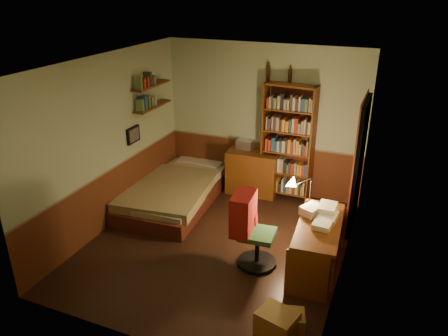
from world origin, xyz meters
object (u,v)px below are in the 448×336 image
at_px(dresser, 252,172).
at_px(desk_lamp, 311,186).
at_px(office_chair, 258,230).
at_px(cardboard_box_a, 277,324).
at_px(desk, 317,247).
at_px(cardboard_box_b, 290,322).
at_px(mini_stereo, 245,144).
at_px(bed, 175,184).
at_px(bookshelf, 288,143).

relative_size(dresser, desk_lamp, 1.64).
xyz_separation_m(office_chair, cardboard_box_a, (0.61, -1.13, -0.39)).
xyz_separation_m(desk_lamp, cardboard_box_a, (0.10, -1.82, -0.81)).
distance_m(desk, office_chair, 0.80).
relative_size(office_chair, cardboard_box_b, 3.38).
distance_m(dresser, desk_lamp, 1.93).
bearing_deg(dresser, mini_stereo, 143.65).
bearing_deg(desk, dresser, 125.92).
xyz_separation_m(bed, bookshelf, (1.69, 0.92, 0.66)).
relative_size(bed, desk_lamp, 4.23).
height_order(dresser, cardboard_box_a, dresser).
height_order(desk, desk_lamp, desk_lamp).
distance_m(mini_stereo, cardboard_box_b, 3.64).
bearing_deg(bookshelf, desk_lamp, -57.93).
xyz_separation_m(mini_stereo, desk_lamp, (1.48, -1.45, 0.10)).
bearing_deg(bed, desk, -24.64).
height_order(bed, desk, desk).
bearing_deg(cardboard_box_b, desk, 88.18).
relative_size(bed, office_chair, 2.10).
relative_size(mini_stereo, desk, 0.22).
bearing_deg(desk_lamp, office_chair, -117.26).
distance_m(cardboard_box_a, cardboard_box_b, 0.17).
bearing_deg(cardboard_box_a, desk, 83.82).
bearing_deg(bookshelf, mini_stereo, -177.29).
height_order(bed, bookshelf, bookshelf).
height_order(mini_stereo, bookshelf, bookshelf).
bearing_deg(bed, cardboard_box_b, -44.22).
xyz_separation_m(dresser, bookshelf, (0.58, 0.08, 0.61)).
bearing_deg(mini_stereo, cardboard_box_a, -62.78).
height_order(bed, desk_lamp, desk_lamp).
height_order(bookshelf, cardboard_box_a, bookshelf).
distance_m(bed, desk_lamp, 2.52).
bearing_deg(bookshelf, bed, -145.75).
distance_m(dresser, mini_stereo, 0.52).
xyz_separation_m(cardboard_box_a, cardboard_box_b, (0.11, 0.13, -0.04)).
bearing_deg(desk, office_chair, -169.38).
relative_size(mini_stereo, cardboard_box_a, 0.70).
xyz_separation_m(bed, desk, (2.63, -0.99, 0.01)).
bearing_deg(mini_stereo, desk, -47.01).
bearing_deg(desk_lamp, mini_stereo, 144.80).
xyz_separation_m(mini_stereo, desk, (1.72, -1.94, -0.51)).
bearing_deg(mini_stereo, bed, -132.04).
xyz_separation_m(bookshelf, cardboard_box_b, (0.91, -3.10, -0.88)).
bearing_deg(cardboard_box_a, bookshelf, 103.91).
height_order(office_chair, cardboard_box_a, office_chair).
height_order(bed, mini_stereo, mini_stereo).
relative_size(mini_stereo, desk_lamp, 0.53).
bearing_deg(cardboard_box_a, cardboard_box_b, 50.54).
xyz_separation_m(dresser, office_chair, (0.77, -2.02, 0.15)).
xyz_separation_m(desk_lamp, cardboard_box_b, (0.20, -1.69, -0.85)).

